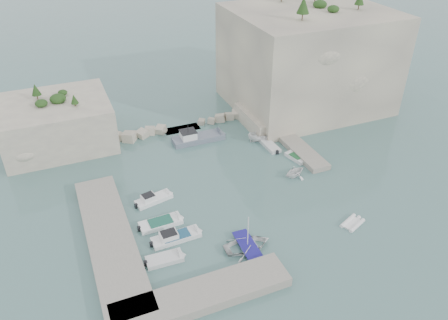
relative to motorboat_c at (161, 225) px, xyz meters
name	(u,v)px	position (x,y,z in m)	size (l,w,h in m)	color
ground	(242,203)	(10.85, 0.15, 0.00)	(400.00, 400.00, 0.00)	slate
cliff_east	(307,59)	(33.85, 23.15, 8.50)	(26.00, 22.00, 17.00)	beige
cliff_terrace	(268,118)	(23.85, 18.15, 1.25)	(8.00, 10.00, 2.50)	beige
outcrop_west	(58,123)	(-9.15, 25.15, 3.50)	(16.00, 14.00, 7.00)	beige
quay_west	(110,239)	(-6.15, -0.85, 0.55)	(5.00, 24.00, 1.10)	#9E9689
quay_south	(203,295)	(0.85, -12.35, 0.55)	(18.00, 4.00, 1.10)	#9E9689
ledge_east	(294,143)	(24.35, 10.15, 0.40)	(3.00, 16.00, 0.80)	#9E9689
breakwater	(182,125)	(9.85, 22.15, 0.70)	(28.00, 3.00, 1.40)	beige
motorboat_c	(161,225)	(0.00, 0.00, 0.00)	(5.63, 2.05, 0.70)	white
motorboat_d	(176,239)	(0.99, -3.12, 0.00)	(6.29, 1.87, 1.40)	white
motorboat_b	(154,201)	(0.45, 4.85, 0.00)	(5.30, 1.73, 1.40)	white
motorboat_e	(165,261)	(-1.22, -5.93, 0.00)	(4.42, 1.81, 0.70)	silver
rowboat	(247,248)	(8.00, -7.59, 0.00)	(3.88, 5.44, 1.13)	silver
inflatable_dinghy	(352,224)	(21.45, -8.85, 0.00)	(3.29, 1.59, 0.44)	white
tender_east_a	(294,176)	(20.21, 2.77, 0.00)	(2.93, 3.39, 1.79)	white
tender_east_b	(295,159)	(22.61, 6.57, 0.00)	(3.91, 1.33, 0.70)	silver
tender_east_c	(270,147)	(20.70, 11.25, 0.00)	(5.02, 1.62, 0.70)	silver
tender_east_d	(263,140)	(20.59, 13.46, 0.00)	(1.87, 4.98, 1.92)	white
work_boat	(198,141)	(11.09, 17.37, 0.00)	(9.11, 2.69, 2.20)	slate
rowboat_mast	(248,230)	(8.00, -7.59, 2.66)	(0.10, 0.10, 4.20)	white
vegetation	(281,5)	(28.68, 24.55, 17.93)	(53.48, 13.88, 13.40)	#1E4219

